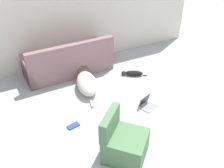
# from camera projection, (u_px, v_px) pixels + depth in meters

# --- Properties ---
(ground_plane) EXTENTS (20.00, 20.00, 0.00)m
(ground_plane) POSITION_uv_depth(u_px,v_px,m) (166.00, 150.00, 4.07)
(ground_plane) COLOR #ADB2B7
(wall_back) EXTENTS (6.55, 0.06, 2.70)m
(wall_back) POSITION_uv_depth(u_px,v_px,m) (80.00, 9.00, 6.02)
(wall_back) COLOR silver
(wall_back) RESTS_ON ground_plane
(couch) EXTENTS (2.09, 0.86, 0.87)m
(couch) POSITION_uv_depth(u_px,v_px,m) (69.00, 63.00, 5.98)
(couch) COLOR gray
(couch) RESTS_ON ground_plane
(dog) EXTENTS (0.63, 1.38, 0.32)m
(dog) POSITION_uv_depth(u_px,v_px,m) (86.00, 81.00, 5.52)
(dog) COLOR beige
(dog) RESTS_ON ground_plane
(cat) EXTENTS (0.57, 0.39, 0.12)m
(cat) POSITION_uv_depth(u_px,v_px,m) (133.00, 73.00, 5.99)
(cat) COLOR black
(cat) RESTS_ON ground_plane
(laptop_open) EXTENTS (0.40, 0.37, 0.23)m
(laptop_open) POSITION_uv_depth(u_px,v_px,m) (146.00, 103.00, 4.99)
(laptop_open) COLOR gray
(laptop_open) RESTS_ON ground_plane
(book_blue) EXTENTS (0.24, 0.16, 0.02)m
(book_blue) POSITION_uv_depth(u_px,v_px,m) (73.00, 126.00, 4.52)
(book_blue) COLOR #28428E
(book_blue) RESTS_ON ground_plane
(side_chair) EXTENTS (0.86, 0.86, 0.79)m
(side_chair) POSITION_uv_depth(u_px,v_px,m) (124.00, 143.00, 3.82)
(side_chair) COLOR #4C754C
(side_chair) RESTS_ON ground_plane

